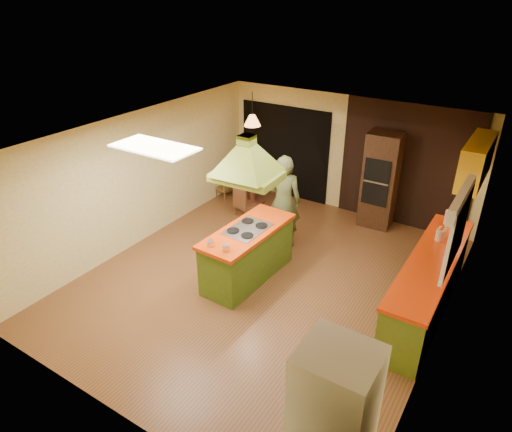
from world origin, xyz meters
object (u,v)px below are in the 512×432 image
Objects in this scene: canister_large at (450,218)px; man at (283,202)px; wall_oven at (380,180)px; dining_table at (253,181)px; kitchen_island at (248,253)px; refrigerator at (333,421)px.

man is at bearing -166.15° from canister_large.
wall_oven is at bearing 144.48° from canister_large.
dining_table is 4.13× the size of canister_large.
man is 1.85× the size of dining_table.
man reaches higher than dining_table.
refrigerator is at bearing -41.62° from kitchen_island.
kitchen_island is 7.98× the size of canister_large.
kitchen_island is 1.34m from man.
man is 2.03m from dining_table.
refrigerator is at bearing -50.67° from dining_table.
refrigerator reaches higher than canister_large.
kitchen_island is at bearing -114.29° from wall_oven.
refrigerator reaches higher than kitchen_island.
canister_large reaches higher than dining_table.
dining_table is at bearing 123.73° from kitchen_island.
dining_table is 4.35m from canister_large.
wall_oven reaches higher than dining_table.
wall_oven is 2.82m from dining_table.
kitchen_island reaches higher than dining_table.
wall_oven is at bearing -149.35° from man.
wall_oven is at bearing 104.72° from refrigerator.
man reaches higher than kitchen_island.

